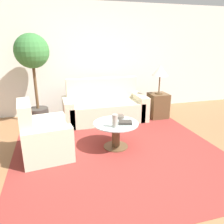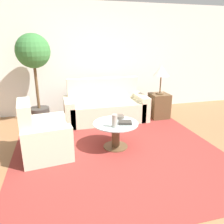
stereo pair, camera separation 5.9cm
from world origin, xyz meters
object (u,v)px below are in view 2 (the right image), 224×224
(table_lamp, at_px, (161,72))
(bowl, at_px, (119,117))
(potted_plant, at_px, (34,62))
(armchair, at_px, (42,138))
(sofa_main, at_px, (105,107))
(vase, at_px, (115,121))
(coffee_table, at_px, (116,132))
(book_stack, at_px, (125,122))

(table_lamp, bearing_deg, bowl, -142.14)
(potted_plant, bearing_deg, armchair, -85.59)
(armchair, bearing_deg, sofa_main, -51.57)
(sofa_main, bearing_deg, potted_plant, 171.50)
(sofa_main, xyz_separation_m, bowl, (-0.02, -1.16, 0.17))
(potted_plant, bearing_deg, vase, -55.01)
(bowl, bearing_deg, sofa_main, 89.01)
(table_lamp, bearing_deg, sofa_main, 172.17)
(coffee_table, xyz_separation_m, table_lamp, (1.38, 1.20, 0.79))
(table_lamp, height_order, book_stack, table_lamp)
(vase, height_order, book_stack, vase)
(table_lamp, relative_size, potted_plant, 0.34)
(sofa_main, bearing_deg, vase, -97.59)
(coffee_table, height_order, table_lamp, table_lamp)
(table_lamp, relative_size, vase, 3.07)
(armchair, relative_size, vase, 4.42)
(sofa_main, height_order, coffee_table, sofa_main)
(coffee_table, xyz_separation_m, potted_plant, (-1.30, 1.59, 1.03))
(coffee_table, relative_size, table_lamp, 1.18)
(coffee_table, bearing_deg, armchair, 177.91)
(sofa_main, height_order, bowl, sofa_main)
(vase, bearing_deg, book_stack, 24.37)
(armchair, relative_size, table_lamp, 1.44)
(potted_plant, distance_m, book_stack, 2.36)
(bowl, bearing_deg, coffee_table, -118.00)
(table_lamp, height_order, vase, table_lamp)
(sofa_main, height_order, armchair, sofa_main)
(sofa_main, distance_m, armchair, 1.88)
(sofa_main, distance_m, bowl, 1.17)
(sofa_main, bearing_deg, coffee_table, -95.66)
(coffee_table, bearing_deg, book_stack, -29.75)
(potted_plant, distance_m, vase, 2.28)
(table_lamp, xyz_separation_m, potted_plant, (-2.69, 0.39, 0.24))
(potted_plant, relative_size, book_stack, 7.59)
(armchair, distance_m, table_lamp, 2.93)
(sofa_main, relative_size, table_lamp, 2.88)
(sofa_main, height_order, book_stack, sofa_main)
(vase, xyz_separation_m, book_stack, (0.20, 0.09, -0.08))
(table_lamp, relative_size, book_stack, 2.56)
(potted_plant, bearing_deg, coffee_table, -50.72)
(table_lamp, distance_m, potted_plant, 2.73)
(potted_plant, height_order, book_stack, potted_plant)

